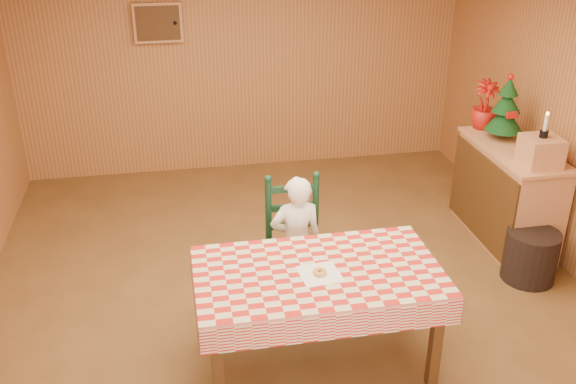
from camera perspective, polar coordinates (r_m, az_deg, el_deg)
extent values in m
plane|color=brown|center=(5.24, 0.41, -10.34)|extent=(6.00, 6.00, 0.00)
cube|color=#AF723F|center=(7.43, -4.10, 11.71)|extent=(5.00, 0.10, 2.60)
cube|color=tan|center=(7.23, -11.49, 14.55)|extent=(0.52, 0.08, 0.42)
cube|color=#4D2E14|center=(7.18, -11.49, 14.48)|extent=(0.46, 0.02, 0.36)
sphere|color=black|center=(7.17, -10.00, 14.58)|extent=(0.04, 0.04, 0.04)
cube|color=#4D2E14|center=(4.32, 2.68, -7.51)|extent=(1.60, 0.90, 0.06)
cube|color=#4D2E14|center=(4.17, -6.27, -15.55)|extent=(0.07, 0.07, 0.69)
cube|color=#4D2E14|center=(4.46, 12.98, -12.98)|extent=(0.07, 0.07, 0.69)
cube|color=#4D2E14|center=(4.75, -7.06, -9.72)|extent=(0.07, 0.07, 0.69)
cube|color=#4D2E14|center=(5.01, 9.73, -7.88)|extent=(0.07, 0.07, 0.69)
cube|color=red|center=(4.30, 2.69, -7.06)|extent=(1.64, 0.94, 0.02)
cube|color=red|center=(3.99, 4.22, -11.85)|extent=(1.64, 0.02, 0.18)
cube|color=red|center=(4.74, 1.37, -5.06)|extent=(1.64, 0.02, 0.18)
cube|color=#335E2B|center=(4.27, -8.27, -9.23)|extent=(0.02, 0.94, 0.18)
cube|color=#335E2B|center=(4.59, 12.75, -6.92)|extent=(0.02, 0.94, 0.18)
cube|color=black|center=(5.08, 0.73, -5.82)|extent=(0.44, 0.40, 0.04)
cylinder|color=black|center=(5.03, -1.04, -9.21)|extent=(0.04, 0.04, 0.41)
cylinder|color=black|center=(5.10, 3.22, -8.75)|extent=(0.04, 0.04, 0.41)
cylinder|color=black|center=(5.31, -1.67, -7.15)|extent=(0.04, 0.04, 0.41)
cylinder|color=black|center=(5.37, 2.36, -6.74)|extent=(0.04, 0.04, 0.41)
cylinder|color=black|center=(5.04, -1.75, -1.93)|extent=(0.05, 0.05, 0.60)
sphere|color=black|center=(4.91, -1.80, 1.18)|extent=(0.06, 0.06, 0.06)
cylinder|color=black|center=(5.10, 2.47, -1.56)|extent=(0.05, 0.05, 0.60)
sphere|color=black|center=(4.97, 2.53, 1.51)|extent=(0.06, 0.06, 0.06)
cube|color=black|center=(5.12, 0.37, -2.94)|extent=(0.38, 0.03, 0.05)
cube|color=black|center=(5.05, 0.37, -1.34)|extent=(0.38, 0.03, 0.05)
cube|color=black|center=(4.98, 0.38, 0.30)|extent=(0.38, 0.03, 0.05)
imported|color=white|center=(5.01, 0.74, -4.53)|extent=(0.41, 0.27, 1.12)
cube|color=white|center=(4.25, 2.84, -7.29)|extent=(0.28, 0.28, 0.00)
torus|color=#D5954C|center=(4.24, 2.85, -7.09)|extent=(0.09, 0.09, 0.03)
cube|color=tan|center=(6.35, 18.88, -0.29)|extent=(0.50, 1.20, 0.90)
cube|color=tan|center=(6.18, 19.49, 3.60)|extent=(0.54, 1.24, 0.03)
cube|color=#4D2E14|center=(6.23, 16.79, -0.48)|extent=(0.02, 1.20, 0.80)
cube|color=tan|center=(5.81, 21.54, 3.39)|extent=(0.31, 0.31, 0.25)
cylinder|color=#4D2E14|center=(6.36, 18.49, 4.90)|extent=(0.04, 0.04, 0.08)
cone|color=black|center=(6.31, 18.70, 6.26)|extent=(0.34, 0.34, 0.24)
cone|color=black|center=(6.26, 18.90, 7.63)|extent=(0.26, 0.26, 0.20)
cone|color=black|center=(6.22, 19.08, 8.86)|extent=(0.18, 0.18, 0.16)
sphere|color=#B41710|center=(6.20, 19.20, 9.65)|extent=(0.06, 0.06, 0.06)
cube|color=#B41710|center=(6.15, 19.28, 6.48)|extent=(0.10, 0.02, 0.06)
sphere|color=#B41710|center=(6.29, 19.63, 6.35)|extent=(0.04, 0.04, 0.04)
sphere|color=#B41710|center=(6.29, 18.05, 7.25)|extent=(0.04, 0.04, 0.04)
sphere|color=#B41710|center=(6.34, 18.89, 8.24)|extent=(0.04, 0.04, 0.04)
imported|color=#B41710|center=(6.52, 17.13, 7.43)|extent=(0.28, 0.28, 0.47)
cylinder|color=black|center=(5.76, 21.79, 4.81)|extent=(0.07, 0.07, 0.06)
cylinder|color=white|center=(5.73, 21.95, 5.74)|extent=(0.03, 0.03, 0.14)
sphere|color=orange|center=(5.70, 22.09, 6.51)|extent=(0.02, 0.02, 0.02)
cylinder|color=black|center=(5.87, 20.75, -5.33)|extent=(0.55, 0.55, 0.45)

